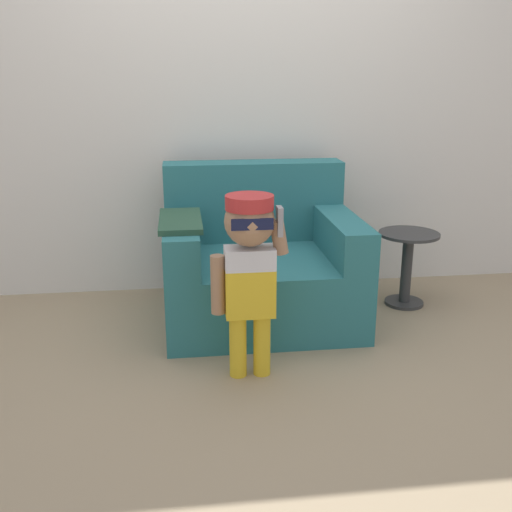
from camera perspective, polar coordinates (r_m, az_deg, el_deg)
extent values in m
plane|color=#998466|center=(3.37, 0.06, -7.16)|extent=(10.00, 10.00, 0.00)
cube|color=silver|center=(3.85, -1.50, 15.87)|extent=(10.00, 0.05, 2.60)
cube|color=#286B70|center=(3.47, 0.47, -2.94)|extent=(1.08, 0.93, 0.39)
cube|color=#286B70|center=(3.69, -0.26, 5.29)|extent=(1.08, 0.21, 0.48)
cube|color=#286B70|center=(3.25, -7.14, 1.16)|extent=(0.18, 0.71, 0.22)
cube|color=#286B70|center=(3.37, 8.34, 1.70)|extent=(0.18, 0.71, 0.22)
cube|color=#284C38|center=(3.21, -7.22, 3.34)|extent=(0.22, 0.51, 0.03)
cylinder|color=gold|center=(2.85, -1.73, -8.51)|extent=(0.08, 0.08, 0.31)
cylinder|color=gold|center=(2.86, 0.56, -8.39)|extent=(0.08, 0.08, 0.31)
cube|color=gold|center=(2.75, -0.60, -3.41)|extent=(0.23, 0.13, 0.23)
cube|color=silver|center=(2.70, -0.61, -0.18)|extent=(0.23, 0.13, 0.10)
sphere|color=#997051|center=(2.65, -0.62, 3.34)|extent=(0.23, 0.23, 0.23)
cylinder|color=#B22828|center=(2.63, -0.63, 5.14)|extent=(0.22, 0.22, 0.06)
cube|color=#B22828|center=(2.74, -0.88, 5.12)|extent=(0.13, 0.10, 0.01)
cube|color=#0F1433|center=(2.55, -0.35, 3.03)|extent=(0.18, 0.01, 0.05)
cylinder|color=#997051|center=(2.72, -3.66, -2.74)|extent=(0.06, 0.06, 0.28)
cylinder|color=#997051|center=(2.69, 2.20, 1.83)|extent=(0.09, 0.06, 0.17)
cube|color=gray|center=(2.65, 2.25, 3.34)|extent=(0.02, 0.07, 0.13)
cylinder|color=#333333|center=(3.85, 13.90, -4.30)|extent=(0.24, 0.24, 0.02)
cylinder|color=#333333|center=(3.78, 14.13, -1.33)|extent=(0.07, 0.07, 0.44)
cylinder|color=#333333|center=(3.72, 14.38, 2.03)|extent=(0.36, 0.36, 0.02)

